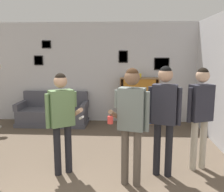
{
  "coord_description": "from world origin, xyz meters",
  "views": [
    {
      "loc": [
        0.91,
        -2.13,
        1.9
      ],
      "look_at": [
        0.65,
        2.33,
        1.12
      ],
      "focal_mm": 40.0,
      "sensor_mm": 36.0,
      "label": 1
    }
  ],
  "objects": [
    {
      "name": "drinking_cup",
      "position": [
        1.27,
        4.47,
        1.3
      ],
      "size": [
        0.09,
        0.09,
        0.11
      ],
      "color": "yellow",
      "rests_on": "bookshelf"
    },
    {
      "name": "couch",
      "position": [
        -1.03,
        4.27,
        0.28
      ],
      "size": [
        1.83,
        0.8,
        0.85
      ],
      "color": "#4C4C56",
      "rests_on": "ground_plane"
    },
    {
      "name": "person_spectator_far_right",
      "position": [
        2.1,
        1.82,
        1.03
      ],
      "size": [
        0.47,
        0.32,
        1.67
      ],
      "color": "#B7AD99",
      "rests_on": "ground_plane"
    },
    {
      "name": "person_watcher_holding_cup",
      "position": [
        0.99,
        1.24,
        1.05
      ],
      "size": [
        0.56,
        0.39,
        1.7
      ],
      "color": "brown",
      "rests_on": "ground_plane"
    },
    {
      "name": "person_spectator_near_bookshelf",
      "position": [
        1.48,
        1.55,
        1.05
      ],
      "size": [
        0.48,
        0.29,
        1.71
      ],
      "color": "black",
      "rests_on": "ground_plane"
    },
    {
      "name": "wall_back",
      "position": [
        0.0,
        4.69,
        1.35
      ],
      "size": [
        7.96,
        0.08,
        2.7
      ],
      "color": "silver",
      "rests_on": "ground_plane"
    },
    {
      "name": "person_player_foreground_center",
      "position": [
        -0.07,
        1.53,
        0.97
      ],
      "size": [
        0.59,
        0.37,
        1.6
      ],
      "color": "black",
      "rests_on": "ground_plane"
    },
    {
      "name": "bookshelf",
      "position": [
        1.26,
        4.47,
        0.62
      ],
      "size": [
        1.02,
        0.3,
        1.24
      ],
      "color": "olive",
      "rests_on": "ground_plane"
    }
  ]
}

